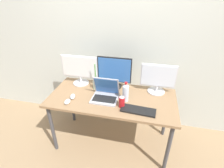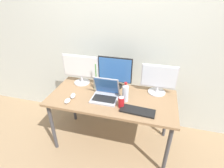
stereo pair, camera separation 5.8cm
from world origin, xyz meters
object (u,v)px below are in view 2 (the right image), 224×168
at_px(keyboard_main, 138,111).
at_px(mouse_by_laptop, 73,96).
at_px(monitor_left, 81,69).
at_px(mouse_by_keyboard, 67,101).
at_px(work_desk, 112,102).
at_px(soda_can_near_keyboard, 121,102).
at_px(monitor_center, 115,72).
at_px(laptop_silver, 105,94).
at_px(bamboo_vase, 96,84).
at_px(water_bottle, 125,93).
at_px(monitor_right, 159,79).

distance_m(keyboard_main, mouse_by_laptop, 0.79).
relative_size(monitor_left, mouse_by_keyboard, 4.83).
height_order(keyboard_main, mouse_by_keyboard, mouse_by_keyboard).
bearing_deg(mouse_by_keyboard, mouse_by_laptop, 74.95).
bearing_deg(work_desk, soda_can_near_keyboard, -47.64).
bearing_deg(monitor_center, soda_can_near_keyboard, -67.05).
xyz_separation_m(monitor_left, laptop_silver, (0.42, -0.27, -0.15)).
height_order(monitor_left, bamboo_vase, monitor_left).
distance_m(laptop_silver, mouse_by_keyboard, 0.44).
xyz_separation_m(mouse_by_keyboard, mouse_by_laptop, (0.02, 0.11, 0.00)).
distance_m(mouse_by_laptop, water_bottle, 0.63).
distance_m(mouse_by_keyboard, soda_can_near_keyboard, 0.62).
bearing_deg(laptop_silver, mouse_by_keyboard, -154.29).
bearing_deg(laptop_silver, bamboo_vase, 133.41).
height_order(laptop_silver, soda_can_near_keyboard, laptop_silver).
height_order(monitor_left, monitor_right, monitor_left).
distance_m(laptop_silver, water_bottle, 0.24).
bearing_deg(monitor_right, keyboard_main, -112.30).
xyz_separation_m(monitor_right, mouse_by_keyboard, (-0.98, -0.47, -0.17)).
bearing_deg(soda_can_near_keyboard, monitor_left, 148.13).
height_order(monitor_right, mouse_by_keyboard, monitor_right).
bearing_deg(monitor_left, keyboard_main, -27.73).
relative_size(mouse_by_laptop, bamboo_vase, 0.32).
relative_size(monitor_center, laptop_silver, 1.43).
distance_m(mouse_by_laptop, soda_can_near_keyboard, 0.60).
distance_m(monitor_right, bamboo_vase, 0.77).
distance_m(mouse_by_laptop, bamboo_vase, 0.34).
height_order(monitor_center, soda_can_near_keyboard, monitor_center).
bearing_deg(mouse_by_laptop, laptop_silver, -4.13).
distance_m(keyboard_main, mouse_by_keyboard, 0.80).
height_order(monitor_right, laptop_silver, monitor_right).
xyz_separation_m(work_desk, mouse_by_laptop, (-0.45, -0.12, 0.09)).
xyz_separation_m(laptop_silver, water_bottle, (0.24, 0.00, 0.05)).
xyz_separation_m(laptop_silver, mouse_by_keyboard, (-0.40, -0.19, -0.04)).
bearing_deg(monitor_left, monitor_center, 1.67).
height_order(mouse_by_keyboard, soda_can_near_keyboard, soda_can_near_keyboard).
relative_size(work_desk, water_bottle, 6.25).
xyz_separation_m(monitor_left, monitor_right, (1.00, 0.01, -0.02)).
bearing_deg(bamboo_vase, mouse_by_keyboard, -120.48).
height_order(mouse_by_laptop, water_bottle, water_bottle).
xyz_separation_m(keyboard_main, mouse_by_laptop, (-0.78, 0.08, 0.01)).
bearing_deg(bamboo_vase, soda_can_near_keyboard, -38.21).
relative_size(mouse_by_laptop, soda_can_near_keyboard, 0.84).
distance_m(monitor_left, bamboo_vase, 0.29).
xyz_separation_m(keyboard_main, bamboo_vase, (-0.58, 0.35, 0.06)).
distance_m(water_bottle, bamboo_vase, 0.45).
bearing_deg(monitor_right, mouse_by_laptop, -159.41).
relative_size(work_desk, soda_can_near_keyboard, 11.98).
distance_m(monitor_right, keyboard_main, 0.51).
relative_size(laptop_silver, bamboo_vase, 0.90).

